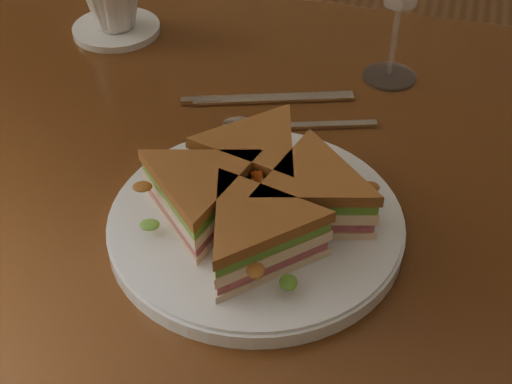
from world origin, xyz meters
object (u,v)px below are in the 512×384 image
at_px(saucer, 117,29).
at_px(spoon, 262,126).
at_px(plate, 256,224).
at_px(sandwich_wedges, 256,196).
at_px(knife, 262,99).
at_px(table, 239,219).

bearing_deg(saucer, spoon, -32.88).
xyz_separation_m(plate, sandwich_wedges, (0.00, 0.00, 0.04)).
bearing_deg(spoon, saucer, 127.97).
xyz_separation_m(plate, knife, (-0.06, 0.22, -0.01)).
relative_size(table, plate, 4.11).
bearing_deg(knife, saucer, 135.80).
relative_size(sandwich_wedges, saucer, 2.21).
xyz_separation_m(plate, spoon, (-0.04, 0.17, -0.00)).
distance_m(plate, knife, 0.23).
bearing_deg(plate, spoon, 103.84).
bearing_deg(spoon, sandwich_wedges, -95.31).
bearing_deg(sandwich_wedges, knife, 104.31).
relative_size(table, knife, 5.80).
xyz_separation_m(sandwich_wedges, saucer, (-0.30, 0.34, -0.04)).
distance_m(table, knife, 0.15).
relative_size(spoon, saucer, 1.43).
height_order(plate, saucer, plate).
distance_m(plate, spoon, 0.17).
bearing_deg(plate, table, 115.53).
height_order(spoon, saucer, same).
relative_size(plate, spoon, 1.65).
height_order(sandwich_wedges, knife, sandwich_wedges).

